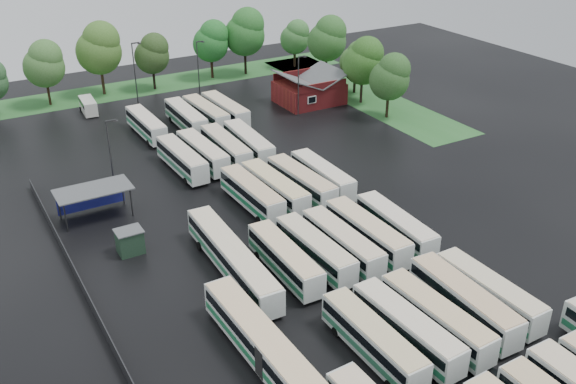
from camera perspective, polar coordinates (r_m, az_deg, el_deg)
ground at (r=63.61m, az=3.92°, el=-6.69°), size 160.00×160.00×0.00m
brick_building at (r=107.18m, az=1.90°, el=8.90°), size 10.07×8.60×5.39m
wash_shed at (r=74.12m, az=-16.97°, el=-0.02°), size 8.20×4.20×3.58m
utility_hut at (r=66.99m, az=-13.88°, el=-4.27°), size 2.70×2.20×2.62m
grass_strip_north at (r=118.29m, az=-13.16°, el=9.02°), size 80.00×10.00×0.01m
grass_strip_east at (r=113.17m, az=6.23°, el=8.76°), size 10.00×50.00×0.01m
west_fence at (r=62.53m, az=-17.77°, el=-8.11°), size 0.10×50.00×1.20m
bus_r1c0 at (r=52.58m, az=7.56°, el=-12.89°), size 2.43×11.23×3.12m
bus_r1c1 at (r=54.10m, az=10.51°, el=-11.80°), size 2.86×11.44×3.16m
bus_r1c2 at (r=55.64m, az=13.00°, el=-10.82°), size 2.85×11.52×3.18m
bus_r1c3 at (r=57.98m, az=15.34°, el=-9.32°), size 2.93×11.92×3.30m
bus_r1c4 at (r=59.88m, az=17.39°, el=-8.46°), size 2.52×11.26×3.13m
bus_r2c0 at (r=61.56m, az=-0.27°, el=-5.97°), size 2.62×11.27×3.12m
bus_r2c1 at (r=63.02m, az=2.42°, el=-5.14°), size 2.65×11.25×3.11m
bus_r2c2 at (r=64.26m, az=4.84°, el=-4.50°), size 2.54×11.39×3.16m
bus_r2c3 at (r=66.07m, az=7.03°, el=-3.61°), size 2.60×11.73×3.26m
bus_r2c4 at (r=67.86m, az=9.54°, el=-2.96°), size 2.86×11.45×3.16m
bus_r3c1 at (r=73.37m, az=-3.24°, el=-0.16°), size 2.69×11.48×3.18m
bus_r3c2 at (r=74.48m, az=-1.20°, el=0.35°), size 2.97×11.79×3.26m
bus_r3c3 at (r=75.94m, az=1.18°, el=0.89°), size 3.05×11.70×3.23m
bus_r3c4 at (r=77.79m, az=3.07°, el=1.48°), size 2.48×11.25×3.13m
bus_r4c0 at (r=83.16m, az=-9.41°, el=2.92°), size 2.72×11.53×3.19m
bus_r4c1 at (r=84.67m, az=-7.60°, el=3.50°), size 2.72×11.50×3.18m
bus_r4c2 at (r=85.73m, az=-5.56°, el=3.96°), size 2.76×11.77×3.26m
bus_r4c3 at (r=86.87m, az=-3.54°, el=4.36°), size 3.11×11.93×3.29m
bus_r5c0 at (r=95.54m, az=-12.49°, el=5.86°), size 2.53×11.25×3.12m
bus_r5c2 at (r=97.13m, az=-9.06°, el=6.56°), size 2.68×11.66×3.23m
bus_r5c3 at (r=98.41m, az=-7.31°, el=6.95°), size 2.90×11.61×3.21m
bus_r5c4 at (r=99.41m, az=-5.60°, el=7.27°), size 2.86×11.81×3.27m
artic_bus_west_b at (r=61.79m, az=-4.99°, el=-5.87°), size 3.02×17.40×3.22m
artic_bus_west_c at (r=51.01m, az=-1.83°, el=-13.93°), size 2.77×17.80×3.30m
minibus at (r=107.19m, az=-17.34°, el=7.35°), size 2.37×5.48×2.34m
tree_north_1 at (r=111.58m, az=-20.83°, el=10.65°), size 6.54×6.54×10.84m
tree_north_2 at (r=114.10m, az=-16.40°, el=12.21°), size 7.57×7.57×12.54m
tree_north_3 at (r=115.19m, az=-11.94°, el=11.98°), size 5.99×5.99×9.91m
tree_north_4 at (r=119.95m, az=-6.79°, el=13.21°), size 6.47×6.47×10.72m
tree_north_5 at (r=121.54m, az=-3.79°, el=14.05°), size 7.50×7.50×12.42m
tree_north_6 at (r=128.12m, az=0.71°, el=13.45°), size 4.78×4.77×7.90m
tree_east_0 at (r=100.26m, az=9.13°, el=10.11°), size 6.17×6.17×10.23m
tree_east_1 at (r=106.39m, az=6.79°, el=11.53°), size 6.66×6.66×11.03m
tree_east_2 at (r=111.60m, az=6.16°, el=11.64°), size 5.50×5.50×9.11m
tree_east_3 at (r=118.75m, az=3.59°, el=13.50°), size 7.02×7.02×11.63m
tree_east_4 at (r=126.21m, az=0.68°, el=13.64°), size 5.58×5.58×9.25m
lamp_post_ne at (r=100.14m, az=0.99°, el=9.78°), size 1.46×0.28×9.48m
lamp_post_nw at (r=76.89m, az=-15.44°, el=3.33°), size 1.48×0.29×9.60m
lamp_post_back_w at (r=107.81m, az=-13.42°, el=10.57°), size 1.58×0.31×10.25m
lamp_post_back_e at (r=109.72m, az=-7.94°, el=11.10°), size 1.47×0.29×9.53m
puddle_2 at (r=59.53m, az=-3.84°, el=-9.34°), size 5.78×5.78×0.01m
puddle_3 at (r=65.18m, az=10.06°, el=-6.17°), size 4.13×4.13×0.01m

